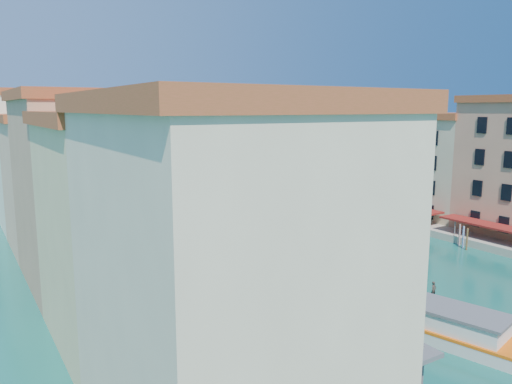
{
  "coord_description": "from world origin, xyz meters",
  "views": [
    {
      "loc": [
        -37.67,
        -14.15,
        18.22
      ],
      "look_at": [
        -3.59,
        41.4,
        7.26
      ],
      "focal_mm": 35.0,
      "sensor_mm": 36.0,
      "label": 1
    }
  ],
  "objects_px": {
    "vaporetto_far": "(173,194)",
    "vaporetto_stop": "(322,344)",
    "gondola_fore": "(402,287)",
    "vaporetto_near": "(412,314)"
  },
  "relations": [
    {
      "from": "vaporetto_far",
      "to": "vaporetto_stop",
      "type": "bearing_deg",
      "value": -127.47
    },
    {
      "from": "vaporetto_far",
      "to": "gondola_fore",
      "type": "height_order",
      "value": "vaporetto_far"
    },
    {
      "from": "vaporetto_far",
      "to": "gondola_fore",
      "type": "bearing_deg",
      "value": -113.72
    },
    {
      "from": "vaporetto_far",
      "to": "gondola_fore",
      "type": "relative_size",
      "value": 1.93
    },
    {
      "from": "vaporetto_far",
      "to": "vaporetto_near",
      "type": "bearing_deg",
      "value": -119.04
    },
    {
      "from": "vaporetto_stop",
      "to": "vaporetto_far",
      "type": "relative_size",
      "value": 0.75
    },
    {
      "from": "vaporetto_stop",
      "to": "gondola_fore",
      "type": "xyz_separation_m",
      "value": [
        16.0,
        7.07,
        -1.06
      ]
    },
    {
      "from": "vaporetto_stop",
      "to": "gondola_fore",
      "type": "bearing_deg",
      "value": 23.83
    },
    {
      "from": "vaporetto_near",
      "to": "vaporetto_far",
      "type": "height_order",
      "value": "vaporetto_far"
    },
    {
      "from": "vaporetto_near",
      "to": "vaporetto_far",
      "type": "relative_size",
      "value": 0.86
    }
  ]
}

